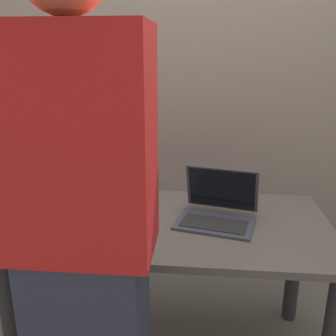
{
  "coord_description": "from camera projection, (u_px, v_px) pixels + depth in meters",
  "views": [
    {
      "loc": [
        0.14,
        -1.54,
        1.47
      ],
      "look_at": [
        -0.02,
        0.0,
        0.98
      ],
      "focal_mm": 39.96,
      "sensor_mm": 36.0,
      "label": 1
    }
  ],
  "objects": [
    {
      "name": "back_wall",
      "position": [
        184.0,
        79.0,
        2.31
      ],
      "size": [
        6.0,
        0.1,
        2.6
      ],
      "primitive_type": "cube",
      "color": "gray",
      "rests_on": "ground"
    },
    {
      "name": "desk",
      "position": [
        172.0,
        247.0,
        1.74
      ],
      "size": [
        1.42,
        0.75,
        0.73
      ],
      "color": "#56514C",
      "rests_on": "ground"
    },
    {
      "name": "coffee_mug",
      "position": [
        91.0,
        209.0,
        1.7
      ],
      "size": [
        0.11,
        0.07,
        0.1
      ],
      "color": "#BF4C33",
      "rests_on": "desk"
    },
    {
      "name": "laptop",
      "position": [
        217.0,
        209.0,
        1.69
      ],
      "size": [
        0.39,
        0.36,
        0.23
      ],
      "color": "#383D4C",
      "rests_on": "desk"
    },
    {
      "name": "person_figure",
      "position": [
        85.0,
        256.0,
        1.05
      ],
      "size": [
        0.39,
        0.3,
        1.79
      ],
      "color": "#2D3347",
      "rests_on": "ground"
    },
    {
      "name": "beer_bottle_brown",
      "position": [
        107.0,
        176.0,
        1.96
      ],
      "size": [
        0.08,
        0.08,
        0.31
      ],
      "color": "#1E5123",
      "rests_on": "desk"
    },
    {
      "name": "beer_bottle_amber",
      "position": [
        83.0,
        182.0,
        1.85
      ],
      "size": [
        0.06,
        0.06,
        0.3
      ],
      "color": "#333333",
      "rests_on": "desk"
    },
    {
      "name": "beer_bottle_dark",
      "position": [
        104.0,
        183.0,
        1.8
      ],
      "size": [
        0.07,
        0.07,
        0.33
      ],
      "color": "#472B14",
      "rests_on": "desk"
    }
  ]
}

